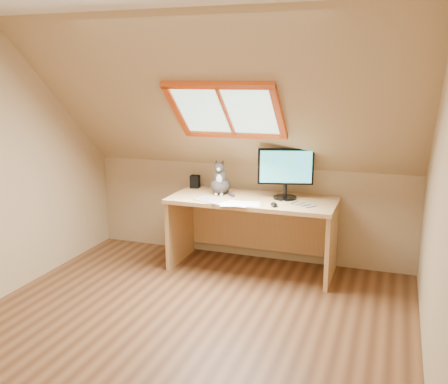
% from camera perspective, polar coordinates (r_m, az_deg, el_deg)
% --- Properties ---
extents(ground, '(3.50, 3.50, 0.00)m').
position_cam_1_polar(ground, '(4.03, -4.77, -15.43)').
color(ground, brown).
rests_on(ground, ground).
extents(room_shell, '(3.52, 3.52, 2.41)m').
position_cam_1_polar(room_shell, '(3.49, -5.84, 4.92)').
color(room_shell, tan).
rests_on(room_shell, ground).
extents(desk, '(1.64, 0.72, 0.75)m').
position_cam_1_polar(desk, '(5.05, 3.47, -3.02)').
color(desk, tan).
rests_on(desk, ground).
extents(monitor, '(0.53, 0.23, 0.50)m').
position_cam_1_polar(monitor, '(4.87, 7.06, 2.50)').
color(monitor, black).
rests_on(monitor, desk).
extents(cat, '(0.23, 0.27, 0.36)m').
position_cam_1_polar(cat, '(5.07, -0.44, 1.20)').
color(cat, '#3E3937').
rests_on(cat, desk).
extents(desk_speaker, '(0.10, 0.10, 0.13)m').
position_cam_1_polar(desk_speaker, '(5.38, -3.32, 1.20)').
color(desk_speaker, black).
rests_on(desk_speaker, desk).
extents(graphics_tablet, '(0.33, 0.28, 0.01)m').
position_cam_1_polar(graphics_tablet, '(4.82, -1.55, -0.92)').
color(graphics_tablet, '#B2B2B7').
rests_on(graphics_tablet, desk).
extents(mouse, '(0.09, 0.12, 0.03)m').
position_cam_1_polar(mouse, '(4.63, 5.72, -1.43)').
color(mouse, black).
rests_on(mouse, desk).
extents(papers, '(0.35, 0.30, 0.01)m').
position_cam_1_polar(papers, '(4.69, 2.35, -1.39)').
color(papers, white).
rests_on(papers, desk).
extents(cables, '(0.51, 0.26, 0.01)m').
position_cam_1_polar(cables, '(4.72, 7.86, -1.39)').
color(cables, silver).
rests_on(cables, desk).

